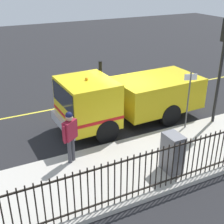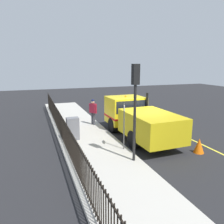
# 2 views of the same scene
# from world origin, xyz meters

# --- Properties ---
(ground_plane) EXTENTS (57.07, 57.07, 0.00)m
(ground_plane) POSITION_xyz_m (0.00, 0.00, 0.00)
(ground_plane) COLOR #232326
(ground_plane) RESTS_ON ground
(sidewalk_slab) EXTENTS (3.20, 25.94, 0.16)m
(sidewalk_slab) POSITION_xyz_m (3.50, 0.00, 0.08)
(sidewalk_slab) COLOR #B7B2A8
(sidewalk_slab) RESTS_ON ground
(lane_marking) EXTENTS (0.12, 23.35, 0.01)m
(lane_marking) POSITION_xyz_m (-2.33, 0.00, 0.00)
(lane_marking) COLOR yellow
(lane_marking) RESTS_ON ground
(work_truck) EXTENTS (2.49, 6.35, 2.58)m
(work_truck) POSITION_xyz_m (0.49, -0.42, 1.25)
(work_truck) COLOR yellow
(work_truck) RESTS_ON ground
(worker_standing) EXTENTS (0.48, 0.57, 1.82)m
(worker_standing) POSITION_xyz_m (2.41, -3.39, 1.27)
(worker_standing) COLOR maroon
(worker_standing) RESTS_ON sidewalk_slab
(iron_fence) EXTENTS (0.04, 22.09, 1.42)m
(iron_fence) POSITION_xyz_m (4.89, -0.00, 0.87)
(iron_fence) COLOR black
(iron_fence) RESTS_ON sidewalk_slab
(traffic_light_near) EXTENTS (0.32, 0.25, 4.22)m
(traffic_light_near) POSITION_xyz_m (2.25, 3.00, 3.14)
(traffic_light_near) COLOR black
(traffic_light_near) RESTS_ON sidewalk_slab
(utility_cabinet) EXTENTS (0.68, 0.48, 1.27)m
(utility_cabinet) POSITION_xyz_m (4.30, -0.72, 0.79)
(utility_cabinet) COLOR slate
(utility_cabinet) RESTS_ON sidewalk_slab
(traffic_cone) EXTENTS (0.52, 0.52, 0.74)m
(traffic_cone) POSITION_xyz_m (-1.35, 2.97, 0.37)
(traffic_cone) COLOR orange
(traffic_cone) RESTS_ON ground
(street_sign) EXTENTS (0.19, 0.48, 2.34)m
(street_sign) POSITION_xyz_m (2.16, 1.60, 1.62)
(street_sign) COLOR #4C4C4C
(street_sign) RESTS_ON sidewalk_slab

